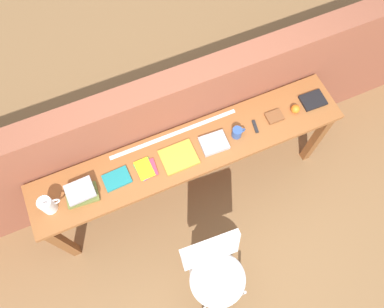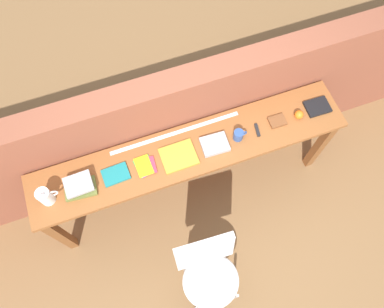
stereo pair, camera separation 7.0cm
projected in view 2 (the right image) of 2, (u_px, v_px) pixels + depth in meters
name	position (u px, v px, depth m)	size (l,w,h in m)	color
ground_plane	(201.00, 215.00, 3.55)	(40.00, 40.00, 0.00)	brown
brick_wall_back	(176.00, 126.00, 3.18)	(6.00, 0.20, 1.33)	brown
sideboard	(190.00, 157.00, 2.98)	(2.50, 0.44, 0.88)	brown
chair_white_moulded	(209.00, 271.00, 2.83)	(0.47, 0.48, 0.89)	silver
pitcher_white	(46.00, 196.00, 2.62)	(0.14, 0.10, 0.18)	white
book_stack_leftmost	(80.00, 186.00, 2.69)	(0.24, 0.18, 0.08)	olive
magazine_cycling	(116.00, 174.00, 2.76)	(0.19, 0.14, 0.02)	#19757A
pamphlet_pile_colourful	(145.00, 166.00, 2.79)	(0.16, 0.17, 0.01)	#3399D8
book_open_centre	(179.00, 156.00, 2.82)	(0.26, 0.22, 0.02)	gold
book_grey_hardcover	(215.00, 144.00, 2.85)	(0.20, 0.16, 0.04)	#9E9EA3
mug	(239.00, 135.00, 2.85)	(0.11, 0.08, 0.09)	#2D4C8C
multitool_folded	(257.00, 130.00, 2.91)	(0.02, 0.11, 0.02)	black
leather_journal_brown	(277.00, 121.00, 2.94)	(0.13, 0.10, 0.02)	brown
sports_ball_small	(299.00, 115.00, 2.94)	(0.07, 0.07, 0.07)	orange
book_repair_rightmost	(317.00, 107.00, 2.99)	(0.19, 0.15, 0.02)	black
ruler_metal_back_edge	(175.00, 133.00, 2.91)	(1.05, 0.03, 0.00)	silver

